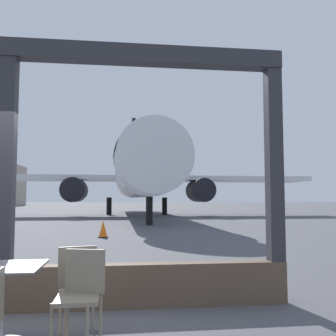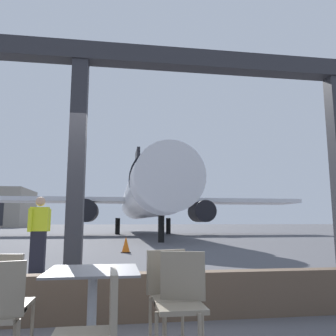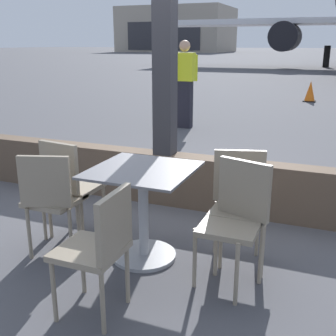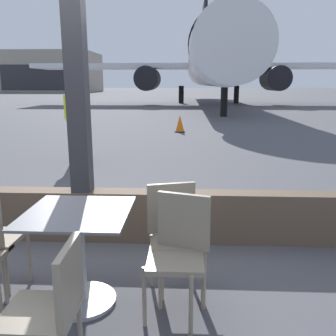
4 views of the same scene
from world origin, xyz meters
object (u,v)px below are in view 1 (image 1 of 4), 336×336
Objects in this scene: cafe_chair_aisle_right at (79,282)px; airplane at (139,174)px; dining_table at (0,301)px; traffic_cone at (103,230)px; cafe_chair_side_extra at (81,289)px.

cafe_chair_aisle_right is 27.76m from airplane.
cafe_chair_aisle_right reaches higher than dining_table.
dining_table is 0.76m from cafe_chair_aisle_right.
traffic_cone is at bearing 86.78° from dining_table.
cafe_chair_side_extra is at bearing -81.26° from cafe_chair_aisle_right.
cafe_chair_aisle_right reaches higher than traffic_cone.
cafe_chair_aisle_right is 1.47× the size of traffic_cone.
airplane is (2.05, 27.53, 2.83)m from cafe_chair_aisle_right.
airplane is (2.01, 27.84, 2.83)m from cafe_chair_side_extra.
traffic_cone is at bearing 90.95° from cafe_chair_side_extra.
cafe_chair_side_extra is (0.76, -0.08, 0.10)m from dining_table.
cafe_chair_aisle_right is at bearing 18.02° from dining_table.
cafe_chair_aisle_right is (0.71, 0.23, 0.10)m from dining_table.
dining_table is 10.43m from traffic_cone.
cafe_chair_side_extra reaches higher than dining_table.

